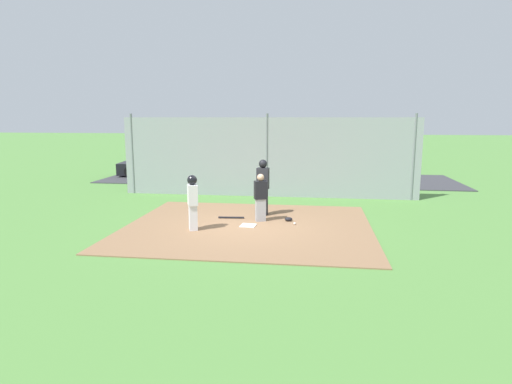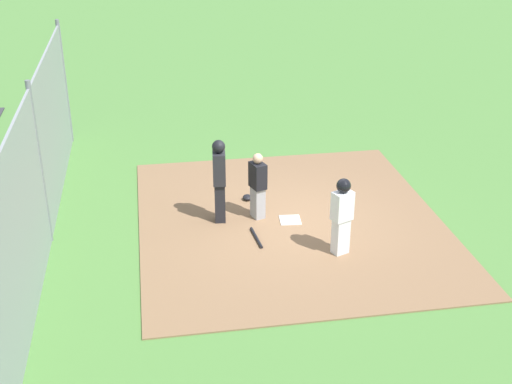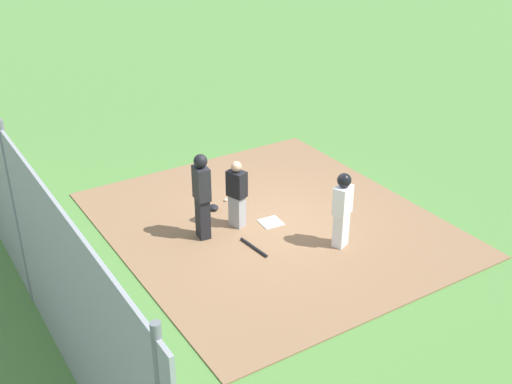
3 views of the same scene
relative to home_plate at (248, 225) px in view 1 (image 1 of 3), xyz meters
The scene contains 14 objects.
ground_plane 0.04m from the home_plate, ahead, with size 140.00×140.00×0.00m, color #51843D.
dirt_infield 0.03m from the home_plate, ahead, with size 7.20×6.40×0.03m, color #896647.
home_plate is the anchor object (origin of this frame).
catcher 1.03m from the home_plate, 113.63° to the right, with size 0.44×0.37×1.47m.
umpire 1.78m from the home_plate, 99.97° to the right, with size 0.40×0.30×1.83m.
runner 1.85m from the home_plate, 24.44° to the left, with size 0.39×0.45×1.58m.
baseball_bat 1.09m from the home_plate, 51.50° to the right, with size 0.06×0.06×0.82m, color black.
catcher_mask 1.37m from the home_plate, 146.88° to the right, with size 0.24×0.20×0.12m, color black.
baseball 1.40m from the home_plate, 166.68° to the right, with size 0.07×0.07×0.07m, color white.
backstop_fence 5.22m from the home_plate, 90.00° to the right, with size 12.00×0.10×3.35m.
parking_lot 9.89m from the home_plate, 90.00° to the right, with size 18.00×5.20×0.04m, color #38383D.
parked_car_silver 9.39m from the home_plate, 86.64° to the right, with size 4.39×2.31×1.28m.
parked_car_white 10.76m from the home_plate, 74.10° to the right, with size 4.36×2.22×1.28m.
parked_car_dark 12.17m from the home_plate, 57.61° to the right, with size 4.40×2.33×1.28m.
Camera 1 is at (-1.91, 12.17, 3.21)m, focal length 30.02 mm.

